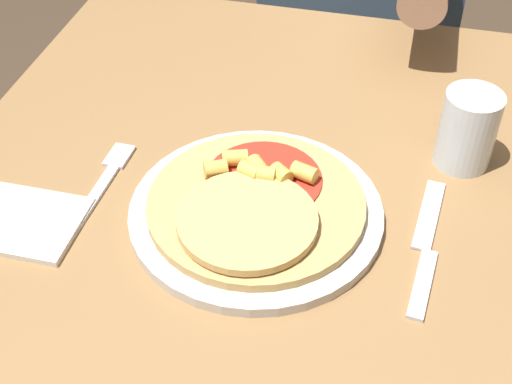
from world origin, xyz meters
name	(u,v)px	position (x,y,z in m)	size (l,w,h in m)	color
dining_table	(294,282)	(0.00, 0.00, 0.65)	(0.92, 0.99, 0.77)	olive
plate	(256,213)	(-0.05, -0.02, 0.78)	(0.30, 0.30, 0.01)	beige
pizza	(255,204)	(-0.05, -0.02, 0.80)	(0.26, 0.26, 0.04)	tan
fork	(104,182)	(-0.25, 0.00, 0.77)	(0.03, 0.18, 0.00)	silver
knife	(426,247)	(0.15, -0.02, 0.77)	(0.03, 0.22, 0.00)	silver
drinking_glass	(468,129)	(0.18, 0.15, 0.82)	(0.07, 0.07, 0.10)	silver
napkin	(16,220)	(-0.32, -0.09, 0.78)	(0.15, 0.11, 0.01)	silver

